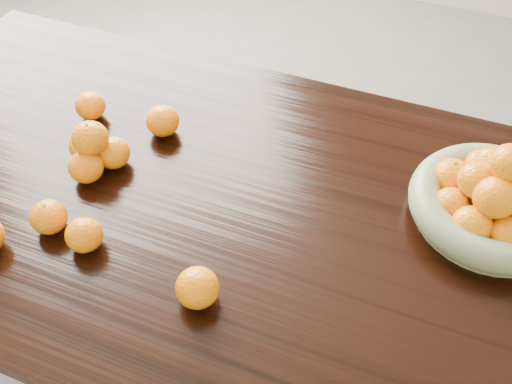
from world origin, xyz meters
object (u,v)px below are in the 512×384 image
at_px(dining_table, 239,231).
at_px(fruit_bowl, 496,200).
at_px(loose_orange_0, 49,217).
at_px(orange_pyramid, 94,151).

xyz_separation_m(dining_table, fruit_bowl, (0.51, 0.17, 0.14)).
bearing_deg(loose_orange_0, orange_pyramid, 93.88).
xyz_separation_m(orange_pyramid, loose_orange_0, (0.01, -0.19, -0.02)).
distance_m(fruit_bowl, orange_pyramid, 0.88).
xyz_separation_m(fruit_bowl, loose_orange_0, (-0.85, -0.37, -0.02)).
bearing_deg(dining_table, loose_orange_0, -148.52).
bearing_deg(fruit_bowl, loose_orange_0, -156.27).
relative_size(dining_table, orange_pyramid, 13.48).
distance_m(dining_table, orange_pyramid, 0.38).
xyz_separation_m(dining_table, orange_pyramid, (-0.35, -0.01, 0.14)).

